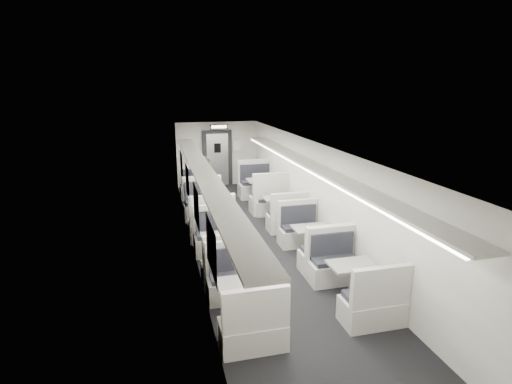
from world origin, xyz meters
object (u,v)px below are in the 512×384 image
booth_right_a (262,192)px  booth_right_d (351,282)px  passenger (207,185)px  booth_right_c (311,242)px  booth_left_d (242,301)px  booth_left_a (198,193)px  booth_right_b (278,209)px  exit_sign (219,127)px  vestibule_door (218,159)px  booth_left_b (207,214)px  booth_left_c (222,251)px

booth_right_a → booth_right_d: size_ratio=1.18×
passenger → booth_right_d: bearing=-72.9°
booth_right_c → booth_right_d: bearing=-90.0°
booth_left_d → booth_right_a: (2.00, 6.23, 0.07)m
booth_left_a → booth_right_b: bearing=-48.2°
booth_right_c → passenger: 4.20m
booth_right_c → exit_sign: bearing=98.8°
booth_right_a → booth_right_c: (0.00, -4.17, -0.06)m
booth_right_d → passenger: bearing=107.7°
booth_right_c → vestibule_door: (-1.00, 6.98, 0.68)m
booth_right_d → booth_left_a: bearing=106.9°
booth_left_b → booth_right_d: 4.75m
booth_left_b → booth_right_d: size_ratio=1.12×
booth_right_c → booth_right_d: booth_right_d is taller
booth_left_c → booth_right_a: (2.00, 4.22, 0.05)m
booth_left_a → booth_right_b: 3.00m
booth_left_c → booth_right_b: booth_left_c is taller
booth_left_a → booth_right_d: bearing=-73.1°
booth_left_a → vestibule_door: size_ratio=0.98×
booth_left_b → passenger: passenger is taller
booth_left_a → passenger: bearing=-78.6°
booth_left_d → vestibule_door: vestibule_door is taller
booth_left_c → booth_right_b: size_ratio=1.01×
passenger → booth_left_d: bearing=-92.5°
booth_right_c → booth_left_b: bearing=129.9°
booth_left_d → passenger: size_ratio=1.14×
booth_left_a → vestibule_door: (1.00, 2.29, 0.67)m
booth_left_c → booth_left_a: bearing=90.0°
booth_left_d → booth_right_b: 4.93m
booth_right_b → vestibule_door: size_ratio=0.96×
booth_right_a → exit_sign: size_ratio=3.80×
vestibule_door → exit_sign: 1.33m
booth_left_d → booth_right_b: (2.00, 4.51, 0.01)m
booth_right_d → vestibule_door: vestibule_door is taller
booth_right_b → exit_sign: size_ratio=3.27×
booth_left_b → booth_left_c: 2.44m
booth_left_b → booth_right_c: bearing=-50.1°
booth_right_c → vestibule_door: size_ratio=0.95×
booth_right_b → booth_right_d: booth_right_b is taller
booth_right_c → booth_right_d: 1.92m
booth_left_b → vestibule_door: bearing=77.7°
booth_left_d → exit_sign: (1.00, 8.55, 1.93)m
booth_right_b → booth_right_c: (0.00, -2.45, -0.00)m
booth_right_c → vestibule_door: bearing=98.2°
booth_right_a → passenger: 1.91m
booth_right_b → passenger: 2.29m
booth_left_b → booth_right_a: bearing=41.6°
booth_right_b → booth_right_d: size_ratio=1.01×
booth_left_b → booth_left_d: booth_left_b is taller
booth_right_a → passenger: size_ratio=1.38×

